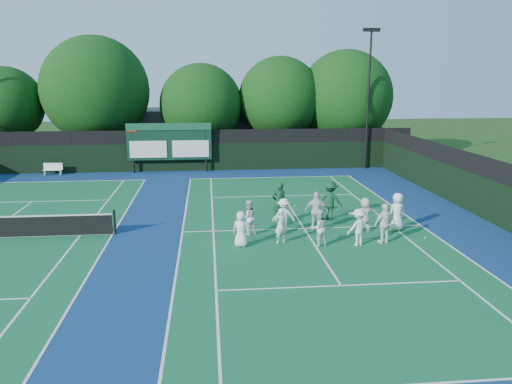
{
  "coord_description": "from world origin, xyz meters",
  "views": [
    {
      "loc": [
        -4.29,
        -20.38,
        6.73
      ],
      "look_at": [
        -2.0,
        3.0,
        1.3
      ],
      "focal_mm": 35.0,
      "sensor_mm": 36.0,
      "label": 1
    }
  ],
  "objects": [
    {
      "name": "tree_b",
      "position": [
        -12.56,
        19.58,
        5.55
      ],
      "size": [
        8.17,
        8.17,
        9.84
      ],
      "color": "black",
      "rests_on": "ground"
    },
    {
      "name": "near_court",
      "position": [
        0.0,
        1.0,
        0.01
      ],
      "size": [
        11.05,
        23.85,
        0.01
      ],
      "color": "#125A31",
      "rests_on": "ground"
    },
    {
      "name": "tennis_ball_5",
      "position": [
        3.8,
        0.24,
        0.03
      ],
      "size": [
        0.07,
        0.07,
        0.07
      ],
      "primitive_type": "sphere",
      "color": "#C5D819",
      "rests_on": "ground"
    },
    {
      "name": "tree_d",
      "position": [
        1.69,
        19.58,
        4.89
      ],
      "size": [
        6.6,
        6.6,
        8.36
      ],
      "color": "black",
      "rests_on": "ground"
    },
    {
      "name": "coach_right",
      "position": [
        1.54,
        2.43,
        0.93
      ],
      "size": [
        1.39,
        1.13,
        1.87
      ],
      "primitive_type": "imported",
      "rotation": [
        0.0,
        0.0,
        2.72
      ],
      "color": "#103B22",
      "rests_on": "ground"
    },
    {
      "name": "player_back_0",
      "position": [
        -2.59,
        0.42,
        0.77
      ],
      "size": [
        0.9,
        0.8,
        1.55
      ],
      "primitive_type": "imported",
      "rotation": [
        0.0,
        0.0,
        3.47
      ],
      "color": "silver",
      "rests_on": "ground"
    },
    {
      "name": "tree_c",
      "position": [
        -4.57,
        19.58,
        4.42
      ],
      "size": [
        6.46,
        6.46,
        7.82
      ],
      "color": "black",
      "rests_on": "ground"
    },
    {
      "name": "divider_fence_right",
      "position": [
        9.0,
        1.0,
        1.36
      ],
      "size": [
        0.08,
        32.0,
        3.0
      ],
      "color": "black",
      "rests_on": "ground"
    },
    {
      "name": "player_front_3",
      "position": [
        1.75,
        -1.45,
        0.77
      ],
      "size": [
        1.12,
        0.84,
        1.54
      ],
      "primitive_type": "imported",
      "rotation": [
        0.0,
        0.0,
        3.45
      ],
      "color": "white",
      "rests_on": "ground"
    },
    {
      "name": "player_back_1",
      "position": [
        -1.01,
        0.58,
        0.77
      ],
      "size": [
        1.04,
        0.66,
        1.54
      ],
      "primitive_type": "imported",
      "rotation": [
        0.0,
        0.0,
        3.05
      ],
      "color": "white",
      "rests_on": "ground"
    },
    {
      "name": "tennis_ball_4",
      "position": [
        0.26,
        4.99,
        0.03
      ],
      "size": [
        0.07,
        0.07,
        0.07
      ],
      "primitive_type": "sphere",
      "color": "#C5D819",
      "rests_on": "ground"
    },
    {
      "name": "player_front_2",
      "position": [
        0.13,
        -1.35,
        0.76
      ],
      "size": [
        0.89,
        0.78,
        1.53
      ],
      "primitive_type": "imported",
      "rotation": [
        0.0,
        0.0,
        3.46
      ],
      "color": "silver",
      "rests_on": "ground"
    },
    {
      "name": "player_front_4",
      "position": [
        2.91,
        -1.29,
        0.84
      ],
      "size": [
        1.06,
        0.67,
        1.68
      ],
      "primitive_type": "imported",
      "rotation": [
        0.0,
        0.0,
        3.42
      ],
      "color": "white",
      "rests_on": "ground"
    },
    {
      "name": "bench",
      "position": [
        -15.14,
        15.36,
        0.45
      ],
      "size": [
        1.34,
        0.44,
        0.84
      ],
      "color": "white",
      "rests_on": "ground"
    },
    {
      "name": "tennis_ball_1",
      "position": [
        -0.18,
        2.56,
        0.03
      ],
      "size": [
        0.07,
        0.07,
        0.07
      ],
      "primitive_type": "sphere",
      "color": "#C5D819",
      "rests_on": "ground"
    },
    {
      "name": "player_back_2",
      "position": [
        0.5,
        0.73,
        0.89
      ],
      "size": [
        1.12,
        0.73,
        1.78
      ],
      "primitive_type": "imported",
      "rotation": [
        0.0,
        0.0,
        2.83
      ],
      "color": "silver",
      "rests_on": "ground"
    },
    {
      "name": "tree_e",
      "position": [
        7.02,
        19.58,
        4.96
      ],
      "size": [
        7.51,
        7.51,
        8.9
      ],
      "color": "black",
      "rests_on": "ground"
    },
    {
      "name": "clubhouse",
      "position": [
        -2.0,
        24.0,
        2.0
      ],
      "size": [
        18.0,
        6.0,
        4.0
      ],
      "primitive_type": "cube",
      "color": "#545459",
      "rests_on": "ground"
    },
    {
      "name": "player_front_0",
      "position": [
        -3.01,
        -1.13,
        0.74
      ],
      "size": [
        0.84,
        0.7,
        1.48
      ],
      "primitive_type": "imported",
      "rotation": [
        0.0,
        0.0,
        2.76
      ],
      "color": "white",
      "rests_on": "ground"
    },
    {
      "name": "coach_left",
      "position": [
        -1.0,
        2.08,
        0.97
      ],
      "size": [
        0.77,
        0.56,
        1.95
      ],
      "primitive_type": "imported",
      "rotation": [
        0.0,
        0.0,
        3.29
      ],
      "color": "#103D24",
      "rests_on": "ground"
    },
    {
      "name": "player_back_3",
      "position": [
        2.59,
        0.35,
        0.78
      ],
      "size": [
        1.5,
        0.75,
        1.55
      ],
      "primitive_type": "imported",
      "rotation": [
        0.0,
        0.0,
        3.35
      ],
      "color": "white",
      "rests_on": "ground"
    },
    {
      "name": "tennis_ball_3",
      "position": [
        -2.39,
        1.46,
        0.03
      ],
      "size": [
        0.07,
        0.07,
        0.07
      ],
      "primitive_type": "sphere",
      "color": "#C5D819",
      "rests_on": "ground"
    },
    {
      "name": "back_fence",
      "position": [
        -6.0,
        16.0,
        1.36
      ],
      "size": [
        34.0,
        0.08,
        3.0
      ],
      "color": "black",
      "rests_on": "ground"
    },
    {
      "name": "player_front_1",
      "position": [
        -1.36,
        -0.85,
        0.74
      ],
      "size": [
        0.64,
        0.53,
        1.49
      ],
      "primitive_type": "imported",
      "rotation": [
        0.0,
        0.0,
        3.51
      ],
      "color": "silver",
      "rests_on": "ground"
    },
    {
      "name": "scoreboard",
      "position": [
        -7.01,
        15.59,
        2.19
      ],
      "size": [
        6.0,
        0.21,
        3.55
      ],
      "color": "black",
      "rests_on": "ground"
    },
    {
      "name": "player_back_4",
      "position": [
        4.09,
        0.38,
        0.86
      ],
      "size": [
        0.95,
        0.74,
        1.71
      ],
      "primitive_type": "imported",
      "rotation": [
        0.0,
        0.0,
        3.4
      ],
      "color": "white",
      "rests_on": "ground"
    },
    {
      "name": "ground",
      "position": [
        0.0,
        0.0,
        0.0
      ],
      "size": [
        120.0,
        120.0,
        0.0
      ],
      "primitive_type": "plane",
      "color": "#193A0F",
      "rests_on": "ground"
    },
    {
      "name": "tree_a",
      "position": [
        -19.26,
        19.58,
        4.6
      ],
      "size": [
        5.61,
        5.61,
        7.55
      ],
      "color": "black",
      "rests_on": "ground"
    },
    {
      "name": "light_pole_right",
      "position": [
        7.5,
        15.7,
        6.3
      ],
      "size": [
        1.2,
        0.3,
        10.12
      ],
      "color": "black",
      "rests_on": "ground"
    },
    {
      "name": "court_apron",
      "position": [
        -6.0,
        1.0,
        0.0
      ],
      "size": [
        34.0,
        32.0,
        0.01
      ],
      "primitive_type": "cube",
      "color": "navy",
      "rests_on": "ground"
    },
    {
      "name": "tennis_ball_2",
      "position": [
        4.86,
        -0.92,
        0.03
      ],
      "size": [
        0.07,
        0.07,
        0.07
      ],
      "primitive_type": "sphere",
      "color": "#C5D819",
      "rests_on": "ground"
    }
  ]
}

